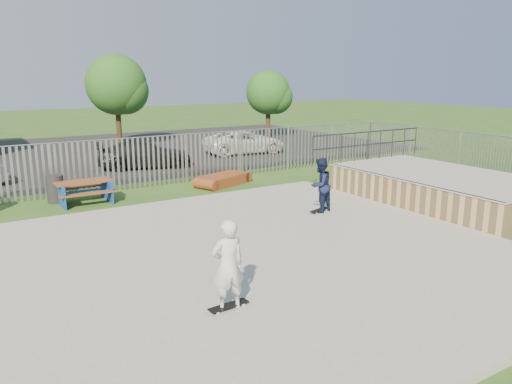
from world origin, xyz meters
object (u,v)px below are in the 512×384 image
skater_navy (320,185)px  skater_white (228,265)px  funbox (223,180)px  car_dark (145,154)px  tree_right (268,93)px  tree_mid (116,85)px  picnic_table (84,192)px  car_white (245,142)px  trash_bin_grey (55,189)px

skater_navy → skater_white: bearing=21.1°
funbox → skater_navy: (0.38, -5.68, 0.79)m
car_dark → skater_navy: (1.73, -10.98, 0.35)m
funbox → skater_white: (-5.31, -10.01, 0.79)m
tree_right → skater_navy: tree_right is taller
funbox → skater_navy: bearing=-107.3°
tree_mid → picnic_table: bearing=-112.1°
tree_mid → car_dark: bearing=-98.4°
picnic_table → funbox: size_ratio=0.81×
car_white → tree_mid: size_ratio=0.83×
picnic_table → skater_navy: (5.86, -5.66, 0.60)m
skater_white → skater_navy: bearing=-137.1°
funbox → skater_navy: size_ratio=1.36×
picnic_table → tree_right: bearing=37.7°
trash_bin_grey → car_dark: 6.84m
car_dark → car_white: 6.47m
tree_right → car_white: bearing=-134.0°
tree_right → skater_navy: 20.12m
picnic_table → tree_mid: bearing=68.2°
car_dark → skater_white: (-3.95, -15.32, 0.35)m
car_white → skater_navy: skater_navy is taller
car_white → trash_bin_grey: bearing=125.4°
tree_mid → skater_white: size_ratio=3.27×
tree_right → skater_white: (-15.31, -21.87, -2.15)m
trash_bin_grey → car_white: size_ratio=0.21×
picnic_table → skater_white: (0.18, -10.00, 0.60)m
trash_bin_grey → skater_navy: 9.18m
funbox → car_white: size_ratio=0.50×
skater_navy → funbox: bearing=-102.4°
skater_navy → skater_white: size_ratio=1.00×
picnic_table → skater_white: skater_white is taller
funbox → trash_bin_grey: 6.34m
picnic_table → car_dark: (4.13, 5.32, 0.26)m
skater_navy → car_white: bearing=-126.7°
tree_right → funbox: bearing=-130.2°
trash_bin_grey → funbox: bearing=-5.4°
car_white → picnic_table: bearing=129.7°
picnic_table → tree_right: (15.49, 11.87, 2.75)m
car_white → tree_mid: bearing=46.6°
trash_bin_grey → tree_right: tree_right is taller
picnic_table → tree_mid: 14.41m
trash_bin_grey → car_dark: (4.95, 4.71, 0.17)m
trash_bin_grey → tree_mid: (6.09, 12.37, 3.28)m
picnic_table → tree_mid: (5.27, 12.99, 3.36)m
tree_mid → skater_navy: tree_mid is taller
funbox → tree_mid: tree_mid is taller
funbox → car_white: 8.32m
tree_right → skater_white: tree_right is taller
skater_navy → skater_white: (-5.68, -4.33, 0.00)m
tree_mid → trash_bin_grey: bearing=-116.2°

